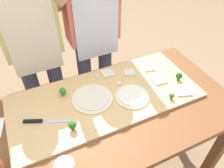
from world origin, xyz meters
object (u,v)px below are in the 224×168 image
broccoli_floret_front_mid (72,126)px  cook_right (93,27)px  pizza_slice_near_left (108,73)px  broccoli_floret_front_right (179,76)px  pizza_whole_white_garlic (132,96)px  cheese_crumble_b (97,77)px  prep_table (111,120)px  cheese_crumble_c (119,84)px  pizza_slice_far_left (183,90)px  broccoli_floret_back_left (63,91)px  pizza_whole_cheese_artichoke (92,98)px  pizza_slice_center (159,80)px  cheese_crumble_a (95,128)px  pizza_slice_far_right (129,72)px  broccoli_floret_front_left (172,96)px  cook_left (32,41)px  chefs_knife (40,121)px  pizza_slice_near_right (149,68)px

broccoli_floret_front_mid → cook_right: (0.41, 0.71, 0.17)m
pizza_slice_near_left → broccoli_floret_front_right: 0.51m
pizza_whole_white_garlic → cheese_crumble_b: size_ratio=15.92×
prep_table → cheese_crumble_c: cheese_crumble_c is taller
pizza_slice_far_left → broccoli_floret_back_left: size_ratio=1.80×
pizza_slice_far_left → cheese_crumble_c: cheese_crumble_c is taller
pizza_whole_cheese_artichoke → broccoli_floret_back_left: broccoli_floret_back_left is taller
pizza_slice_center → cheese_crumble_a: 0.60m
pizza_slice_far_right → broccoli_floret_front_left: broccoli_floret_front_left is taller
prep_table → broccoli_floret_back_left: (-0.24, 0.24, 0.16)m
prep_table → cook_left: (-0.32, 0.66, 0.32)m
chefs_knife → cheese_crumble_b: bearing=26.3°
pizza_slice_center → cheese_crumble_b: 0.44m
broccoli_floret_front_right → cook_left: cook_left is taller
pizza_slice_far_left → broccoli_floret_back_left: 0.80m
pizza_slice_far_left → cheese_crumble_c: bearing=147.1°
pizza_whole_white_garlic → cook_left: size_ratio=0.14×
pizza_slice_near_right → pizza_slice_near_left: 0.32m
broccoli_floret_front_right → cheese_crumble_b: size_ratio=4.42×
prep_table → broccoli_floret_front_left: broccoli_floret_front_left is taller
pizza_slice_center → cheese_crumble_b: bearing=151.2°
broccoli_floret_front_left → cook_right: (-0.24, 0.75, 0.18)m
pizza_whole_white_garlic → pizza_slice_center: 0.26m
pizza_slice_far_left → cheese_crumble_b: (-0.47, 0.37, 0.00)m
broccoli_floret_front_right → cook_right: bearing=122.5°
pizza_slice_far_right → pizza_slice_far_left: same height
pizza_slice_near_left → broccoli_floret_front_mid: 0.53m
cook_right → pizza_slice_near_right: bearing=-56.7°
broccoli_floret_front_left → pizza_whole_white_garlic: bearing=151.2°
broccoli_floret_back_left → pizza_slice_far_left: bearing=-22.3°
pizza_whole_cheese_artichoke → pizza_slice_far_right: bearing=21.2°
pizza_slice_near_right → pizza_slice_far_right: same height
prep_table → cook_left: 0.80m
prep_table → broccoli_floret_front_right: broccoli_floret_front_right is taller
pizza_whole_white_garlic → cheese_crumble_c: (-0.03, 0.14, 0.00)m
pizza_whole_cheese_artichoke → pizza_slice_far_right: size_ratio=3.51×
chefs_knife → cheese_crumble_a: 0.33m
pizza_slice_near_right → pizza_slice_center: 0.15m
pizza_whole_cheese_artichoke → pizza_slice_far_right: 0.37m
chefs_knife → broccoli_floret_back_left: (0.18, 0.16, 0.03)m
cheese_crumble_a → cheese_crumble_b: bearing=66.3°
cheese_crumble_b → cook_right: (0.11, 0.35, 0.19)m
broccoli_floret_front_mid → cheese_crumble_c: 0.46m
pizza_slice_near_left → pizza_slice_center: bearing=-36.2°
cheese_crumble_c → broccoli_floret_front_right: bearing=-17.8°
pizza_whole_white_garlic → broccoli_floret_front_mid: size_ratio=3.91×
chefs_knife → pizza_slice_center: bearing=0.7°
pizza_whole_cheese_artichoke → pizza_slice_near_right: 0.51m
broccoli_floret_back_left → pizza_slice_center: bearing=-12.6°
pizza_slice_near_right → cheese_crumble_c: cheese_crumble_c is taller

